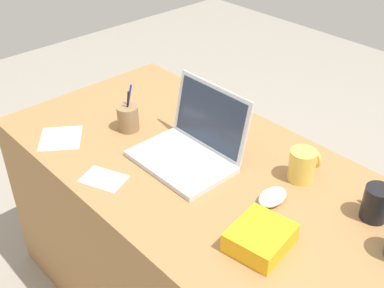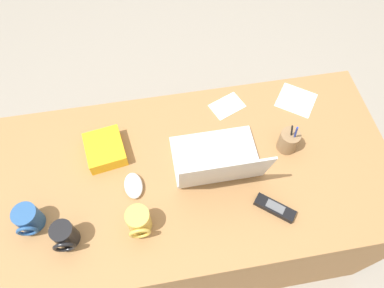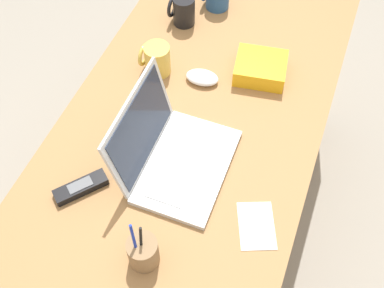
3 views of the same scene
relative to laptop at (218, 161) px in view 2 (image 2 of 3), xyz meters
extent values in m
plane|color=gray|center=(0.11, 0.00, -0.77)|extent=(6.00, 6.00, 0.00)
cube|color=#9E7042|center=(0.11, 0.00, -0.41)|extent=(1.60, 0.76, 0.72)
cube|color=silver|center=(0.00, -0.05, -0.04)|extent=(0.33, 0.22, 0.02)
cube|color=silver|center=(0.00, -0.03, -0.03)|extent=(0.27, 0.11, 0.00)
cube|color=silver|center=(0.00, -0.11, -0.03)|extent=(0.09, 0.05, 0.00)
cube|color=silver|center=(0.00, 0.09, 0.08)|extent=(0.32, 0.05, 0.22)
cube|color=#283347|center=(0.00, 0.08, 0.08)|extent=(0.29, 0.04, 0.19)
ellipsoid|color=white|center=(0.32, 0.03, -0.03)|extent=(0.08, 0.11, 0.03)
cylinder|color=#E0BC4C|center=(0.31, 0.18, 0.00)|extent=(0.08, 0.08, 0.10)
torus|color=#E0BC4C|center=(0.31, 0.23, 0.01)|extent=(0.07, 0.01, 0.07)
cylinder|color=black|center=(0.56, 0.18, 0.00)|extent=(0.08, 0.08, 0.10)
torus|color=black|center=(0.56, 0.23, 0.01)|extent=(0.07, 0.01, 0.07)
cylinder|color=#26518C|center=(0.68, 0.10, 0.00)|extent=(0.08, 0.08, 0.10)
torus|color=#26518C|center=(0.68, 0.15, 0.00)|extent=(0.07, 0.01, 0.07)
cube|color=black|center=(-0.17, 0.20, -0.04)|extent=(0.14, 0.13, 0.02)
cube|color=#595B60|center=(-0.17, 0.20, -0.02)|extent=(0.07, 0.07, 0.00)
cylinder|color=olive|center=(-0.29, -0.04, 0.00)|extent=(0.08, 0.08, 0.09)
cylinder|color=#1933B2|center=(-0.30, -0.03, 0.05)|extent=(0.03, 0.03, 0.16)
cylinder|color=black|center=(-0.29, -0.04, 0.04)|extent=(0.03, 0.01, 0.14)
cube|color=#F2AD19|center=(0.42, -0.13, -0.02)|extent=(0.16, 0.18, 0.06)
cube|color=white|center=(-0.40, -0.26, -0.05)|extent=(0.20, 0.20, 0.00)
cube|color=white|center=(-0.10, -0.28, -0.05)|extent=(0.16, 0.14, 0.00)
camera|label=1|loc=(0.96, -0.88, 0.88)|focal=45.04mm
camera|label=2|loc=(0.20, 0.60, 1.19)|focal=33.66mm
camera|label=3|loc=(-0.64, -0.30, 1.08)|focal=43.90mm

